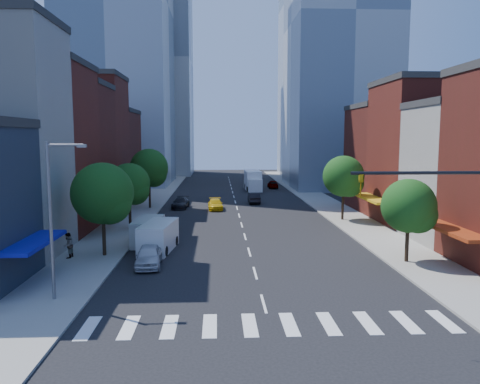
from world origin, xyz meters
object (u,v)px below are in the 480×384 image
Objects in this scene: parked_car_rear at (181,203)px; traffic_car_far at (273,184)px; taxi at (215,204)px; parked_car_front at (149,256)px; cargo_van_far at (148,231)px; cargo_van_near at (158,237)px; parked_car_second at (163,226)px; parked_car_third at (161,227)px; pedestrian_far at (68,245)px; traffic_car_oncoming at (254,198)px; box_truck at (253,181)px.

parked_car_rear is 1.13× the size of traffic_car_far.
traffic_car_far reaches higher than taxi.
cargo_van_far reaches higher than parked_car_front.
cargo_van_near is (-0.02, -23.55, 0.48)m from parked_car_rear.
traffic_car_far is (15.54, 40.89, -0.09)m from parked_car_second.
pedestrian_far reaches higher than parked_car_third.
cargo_van_near is (0.35, -6.67, 0.36)m from parked_car_second.
taxi is (4.75, 26.76, -0.10)m from parked_car_front.
cargo_van_near reaches higher than traffic_car_oncoming.
parked_car_front is 2.31× the size of pedestrian_far.
taxi is (4.63, -1.44, -0.02)m from parked_car_rear.
traffic_car_oncoming reaches higher than traffic_car_far.
parked_car_third is (-0.41, 11.28, -0.00)m from parked_car_front.
parked_car_third reaches higher than taxi.
pedestrian_far is at bearing 158.39° from parked_car_front.
parked_car_third is at bearing 62.92° from traffic_car_oncoming.
cargo_van_far reaches higher than traffic_car_far.
parked_car_third is at bearing -108.68° from box_truck.
parked_car_front is 6.80m from pedestrian_far.
box_truck is (1.11, 16.40, 0.89)m from traffic_car_oncoming.
parked_car_second reaches higher than parked_car_rear.
cargo_van_near is at bearing 69.57° from traffic_car_oncoming.
pedestrian_far is (-5.32, -5.18, 0.02)m from cargo_van_far.
parked_car_third is 1.30× the size of traffic_car_far.
traffic_car_oncoming is (10.12, 4.29, 0.05)m from parked_car_rear.
pedestrian_far reaches higher than traffic_car_far.
traffic_car_oncoming is (10.65, 21.21, -0.02)m from parked_car_third.
parked_car_front is at bearing -89.21° from parked_car_second.
parked_car_rear is at bearing 89.95° from cargo_van_far.
parked_car_third is at bearing 83.04° from cargo_van_far.
parked_car_third is 1.03× the size of cargo_van_far.
traffic_car_far is at bearing 68.74° from parked_car_second.
taxi is (4.65, 22.11, -0.51)m from cargo_van_near.
traffic_car_oncoming is at bearing 28.00° from parked_car_rear.
box_truck is (12.49, 41.60, 0.52)m from cargo_van_far.
cargo_van_near is 49.93m from traffic_car_far.
parked_car_second is 1.16× the size of traffic_car_far.
taxi is 0.54× the size of box_truck.
traffic_car_oncoming is at bearing 77.31° from cargo_van_near.
box_truck is (6.60, 22.13, 0.96)m from taxi.
traffic_car_oncoming reaches higher than parked_car_rear.
parked_car_rear is 1.04× the size of taxi.
cargo_van_near reaches higher than taxi.
parked_car_front is 0.82× the size of parked_car_third.
cargo_van_near is 1.26× the size of taxi.
box_truck is at bearing 66.52° from parked_car_rear.
taxi is at bearing 76.41° from parked_car_front.
parked_car_second is at bearing 80.97° from cargo_van_far.
parked_car_third reaches higher than traffic_car_oncoming.
traffic_car_far is (15.70, 40.94, -0.04)m from parked_car_third.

